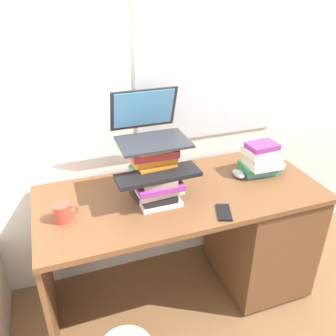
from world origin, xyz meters
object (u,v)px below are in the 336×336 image
Objects in this scene: book_stack_tall at (154,169)px; book_stack_keyboard_riser at (159,190)px; desk at (242,230)px; cell_phone at (224,212)px; computer_mouse at (239,174)px; mug at (62,212)px; book_stack_side at (262,159)px; laptop at (149,128)px; keyboard at (158,175)px.

book_stack_keyboard_riser is at bearing -94.56° from book_stack_tall.
desk is 0.72m from book_stack_tall.
book_stack_keyboard_riser is 0.34m from cell_phone.
computer_mouse is at bearing -0.27° from book_stack_tall.
cell_phone is at bearing -129.99° from computer_mouse.
book_stack_side is at bearing 4.82° from mug.
laptop is (0.01, 0.18, 0.27)m from book_stack_keyboard_riser.
keyboard is at bearing -170.36° from book_stack_side.
mug is (-1.00, -0.09, 0.03)m from computer_mouse.
laptop is 0.61m from computer_mouse.
book_stack_keyboard_riser is 0.68m from book_stack_side.
book_stack_tall is 0.22m from laptop.
laptop is at bearing 84.31° from keyboard.
computer_mouse is 0.76× the size of cell_phone.
desk is 0.49m from cell_phone.
cell_phone is at bearing -34.35° from book_stack_keyboard_riser.
desk is at bearing -74.76° from computer_mouse.
laptop is (0.00, 0.07, 0.21)m from book_stack_tall.
cell_phone is (0.27, -0.19, -0.07)m from book_stack_keyboard_riser.
book_stack_side is 0.51m from cell_phone.
keyboard is at bearing 165.42° from cell_phone.
cell_phone is (0.28, -0.19, -0.16)m from keyboard.
laptop is at bearing 174.55° from book_stack_side.
book_stack_keyboard_riser is 0.97× the size of book_stack_side.
desk is at bearing 1.82° from keyboard.
book_stack_side is 0.71× the size of laptop.
book_stack_side is 1.84× the size of cell_phone.
desk is 1.09m from mug.
laptop is 0.25m from keyboard.
cell_phone is at bearing -15.44° from mug.
laptop is at bearing 145.52° from cell_phone.
mug reaches higher than cell_phone.
cell_phone is at bearing -140.57° from desk.
cell_phone is at bearing -48.62° from book_stack_tall.
laptop is 2.98× the size of mug.
book_stack_keyboard_riser is (-0.54, -0.04, 0.42)m from desk.
book_stack_side is (0.67, 0.12, 0.01)m from book_stack_keyboard_riser.
computer_mouse reaches higher than desk.
book_stack_tall is (-0.53, 0.08, 0.48)m from desk.
book_stack_keyboard_riser reaches higher than desk.
desk is 5.32× the size of book_stack_tall.
book_stack_tall is at bearing 82.18° from keyboard.
keyboard is (-0.01, -0.18, -0.18)m from laptop.
computer_mouse is at bearing 10.02° from keyboard.
book_stack_side is at bearing 7.97° from keyboard.
book_stack_tall is 0.42m from cell_phone.
desk is at bearing -8.30° from book_stack_tall.
book_stack_side is 2.11× the size of mug.
book_stack_tall is 0.53m from computer_mouse.
computer_mouse is at bearing 5.21° from mug.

